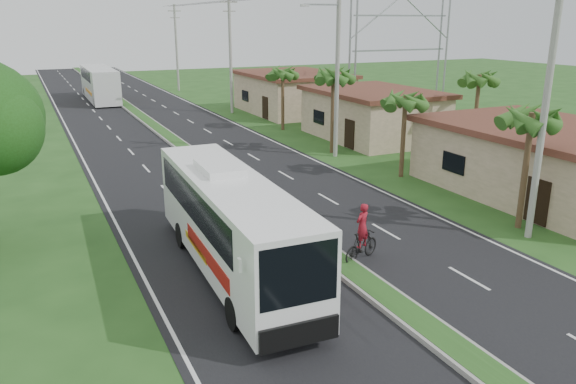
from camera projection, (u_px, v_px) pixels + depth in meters
name	position (u px, v px, depth m)	size (l,w,h in m)	color
ground	(385.00, 299.00, 18.04)	(180.00, 180.00, 0.00)	#244B1B
road_asphalt	(202.00, 163.00, 35.33)	(14.00, 160.00, 0.02)	black
median_strip	(202.00, 161.00, 35.30)	(1.20, 160.00, 0.18)	gray
lane_edge_left	(91.00, 175.00, 32.60)	(0.12, 160.00, 0.01)	silver
lane_edge_right	(297.00, 153.00, 38.07)	(0.12, 160.00, 0.01)	silver
shop_near	(548.00, 161.00, 28.42)	(8.60, 12.60, 3.52)	tan
shop_mid	(373.00, 114.00, 42.23)	(7.60, 10.60, 3.67)	tan
shop_far	(292.00, 92.00, 54.31)	(8.60, 11.60, 3.82)	tan
palm_verge_a	(532.00, 119.00, 22.92)	(2.40, 2.40, 5.45)	#473321
palm_verge_b	(405.00, 100.00, 30.97)	(2.40, 2.40, 5.05)	#473321
palm_verge_c	(333.00, 76.00, 36.56)	(2.40, 2.40, 5.85)	#473321
palm_verge_d	(283.00, 73.00, 44.71)	(2.40, 2.40, 5.25)	#473321
palm_behind_shop	(479.00, 79.00, 36.71)	(2.40, 2.40, 5.65)	#473321
utility_pole_a	(546.00, 100.00, 21.58)	(1.60, 0.28, 11.00)	gray
utility_pole_b	(337.00, 59.00, 35.23)	(3.20, 0.28, 12.00)	gray
utility_pole_c	(230.00, 53.00, 52.70)	(1.60, 0.28, 11.00)	gray
utility_pole_d	(176.00, 47.00, 70.07)	(1.60, 0.28, 10.50)	gray
billboard_lattice	(400.00, 41.00, 50.96)	(10.18, 1.18, 12.07)	gray
coach_bus_main	(230.00, 218.00, 19.37)	(2.83, 11.60, 3.72)	white
coach_bus_far	(100.00, 82.00, 61.91)	(2.82, 12.47, 3.63)	silver
motorcyclist	(362.00, 241.00, 20.72)	(1.97, 1.20, 2.23)	black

